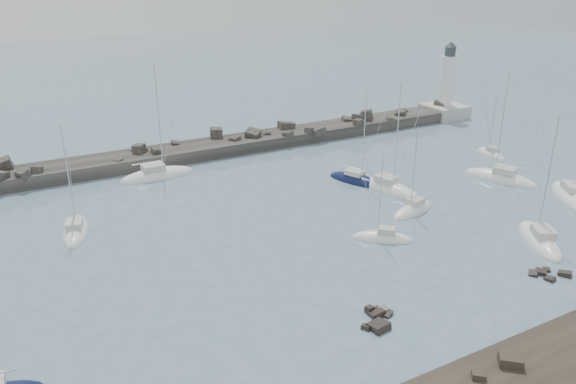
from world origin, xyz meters
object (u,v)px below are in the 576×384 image
at_px(sailboat_6, 388,189).
at_px(sailboat_12, 491,155).
at_px(lighthouse, 445,101).
at_px(sailboat_4, 158,176).
at_px(sailboat_7, 540,241).
at_px(sailboat_9, 413,211).
at_px(sailboat_10, 500,179).
at_px(sailboat_3, 76,231).
at_px(sailboat_5, 383,239).
at_px(sailboat_8, 357,181).
at_px(sailboat_11, 574,199).

relative_size(sailboat_6, sailboat_12, 1.49).
distance_m(lighthouse, sailboat_4, 57.43).
relative_size(sailboat_7, sailboat_9, 1.29).
distance_m(sailboat_4, sailboat_12, 49.15).
bearing_deg(sailboat_7, sailboat_10, 54.10).
xyz_separation_m(sailboat_9, sailboat_10, (17.15, 2.59, 0.01)).
distance_m(sailboat_4, sailboat_9, 34.26).
bearing_deg(sailboat_12, sailboat_6, -170.39).
bearing_deg(sailboat_3, lighthouse, 14.86).
bearing_deg(sailboat_5, sailboat_8, 63.74).
bearing_deg(sailboat_7, sailboat_11, 22.81).
relative_size(lighthouse, sailboat_9, 1.30).
bearing_deg(sailboat_5, sailboat_3, 148.31).
bearing_deg(sailboat_4, sailboat_6, -37.58).
bearing_deg(sailboat_8, sailboat_6, -68.01).
xyz_separation_m(sailboat_3, sailboat_9, (35.35, -13.16, 0.01)).
distance_m(sailboat_7, sailboat_12, 28.95).
relative_size(sailboat_4, sailboat_6, 1.09).
height_order(lighthouse, sailboat_10, sailboat_10).
height_order(sailboat_7, sailboat_9, sailboat_7).
height_order(sailboat_8, sailboat_9, sailboat_8).
relative_size(sailboat_5, sailboat_12, 1.02).
bearing_deg(sailboat_12, sailboat_9, -156.19).
height_order(sailboat_5, sailboat_11, sailboat_11).
bearing_deg(lighthouse, sailboat_10, -120.58).
bearing_deg(sailboat_12, sailboat_11, -104.51).
height_order(sailboat_9, sailboat_11, sailboat_11).
distance_m(lighthouse, sailboat_3, 72.14).
bearing_deg(sailboat_11, sailboat_10, 104.70).
distance_m(sailboat_5, sailboat_8, 16.94).
bearing_deg(sailboat_10, sailboat_9, -171.41).
height_order(sailboat_6, sailboat_12, sailboat_6).
xyz_separation_m(sailboat_5, sailboat_9, (7.52, 4.01, 0.01)).
bearing_deg(sailboat_3, sailboat_12, -2.44).
relative_size(lighthouse, sailboat_3, 1.14).
bearing_deg(sailboat_3, sailboat_11, -19.90).
bearing_deg(sailboat_6, lighthouse, 37.27).
distance_m(lighthouse, sailboat_12, 23.57).
xyz_separation_m(sailboat_9, sailboat_12, (24.09, 10.63, -0.01)).
height_order(sailboat_3, sailboat_9, sailboat_3).
bearing_deg(sailboat_9, sailboat_12, 23.81).
distance_m(sailboat_4, sailboat_10, 46.05).
height_order(sailboat_3, sailboat_11, sailboat_11).
distance_m(lighthouse, sailboat_8, 40.10).
relative_size(sailboat_9, sailboat_12, 1.12).
bearing_deg(sailboat_3, sailboat_6, -9.68).
xyz_separation_m(sailboat_7, sailboat_9, (-6.38, 12.28, -0.00)).
bearing_deg(sailboat_5, sailboat_9, 28.09).
height_order(sailboat_4, sailboat_10, sailboat_4).
xyz_separation_m(sailboat_7, sailboat_10, (10.77, 14.87, 0.00)).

